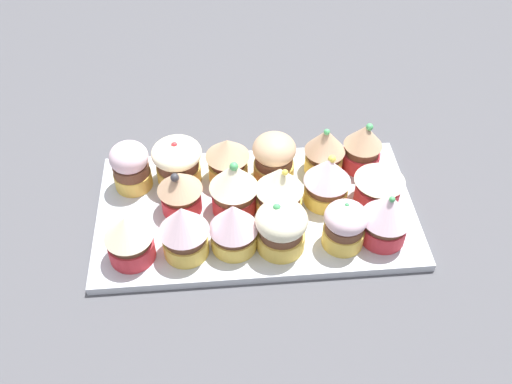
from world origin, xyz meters
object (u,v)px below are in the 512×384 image
cupcake_11 (130,166)px  cupcake_5 (387,217)px  cupcake_3 (281,227)px  cupcake_14 (274,157)px  cupcake_0 (129,237)px  cupcake_16 (363,146)px  cupcake_15 (325,150)px  baking_tray (256,210)px  cupcake_8 (279,190)px  cupcake_13 (228,158)px  cupcake_1 (184,230)px  cupcake_9 (327,180)px  cupcake_4 (345,225)px  cupcake_2 (234,226)px  cupcake_7 (234,185)px  cupcake_10 (379,178)px  cupcake_12 (178,161)px  cupcake_6 (180,190)px

cupcake_11 → cupcake_5: bearing=-21.0°
cupcake_3 → cupcake_14: bearing=88.0°
cupcake_0 → cupcake_16: (31.89, 14.12, 0.09)cm
cupcake_3 → cupcake_15: 15.62cm
baking_tray → cupcake_16: (15.80, 7.09, 4.33)cm
cupcake_8 → cupcake_3: bearing=-94.1°
cupcake_13 → cupcake_15: bearing=2.0°
cupcake_1 → cupcake_8: same height
cupcake_9 → cupcake_14: (-6.58, 5.13, -0.13)cm
cupcake_0 → cupcake_15: 29.73cm
cupcake_4 → cupcake_14: size_ratio=0.92×
cupcake_5 → cupcake_13: bearing=146.1°
cupcake_2 → cupcake_14: bearing=62.6°
cupcake_3 → cupcake_5: bearing=0.9°
cupcake_16 → cupcake_7: bearing=-160.3°
baking_tray → cupcake_4: size_ratio=6.36×
baking_tray → cupcake_0: cupcake_0 is taller
baking_tray → cupcake_1: size_ratio=5.33×
baking_tray → cupcake_5: size_ratio=5.46×
cupcake_0 → cupcake_16: 34.88cm
cupcake_14 → cupcake_15: size_ratio=0.95×
cupcake_13 → cupcake_15: size_ratio=0.91×
cupcake_10 → cupcake_15: bearing=135.3°
cupcake_8 → cupcake_10: cupcake_8 is taller
cupcake_5 → cupcake_16: cupcake_5 is taller
cupcake_1 → cupcake_11: cupcake_1 is taller
cupcake_9 → cupcake_12: size_ratio=1.12×
cupcake_12 → cupcake_6: bearing=-86.1°
baking_tray → cupcake_10: size_ratio=6.07×
cupcake_5 → cupcake_15: cupcake_5 is taller
baking_tray → cupcake_8: (3.00, -0.75, 4.54)cm
cupcake_1 → cupcake_4: (19.88, -0.17, -0.90)cm
cupcake_3 → cupcake_16: (13.25, 13.98, 0.17)cm
baking_tray → cupcake_6: size_ratio=6.07×
cupcake_5 → cupcake_11: size_ratio=1.07×
cupcake_4 → cupcake_13: bearing=136.5°
cupcake_0 → cupcake_6: size_ratio=1.01×
cupcake_7 → cupcake_12: size_ratio=1.20×
cupcake_5 → cupcake_9: (-6.18, 7.34, -0.12)cm
cupcake_1 → cupcake_4: cupcake_1 is taller
cupcake_3 → cupcake_11: bearing=146.7°
cupcake_1 → cupcake_9: cupcake_1 is taller
cupcake_3 → cupcake_9: 10.31cm
baking_tray → cupcake_4: (10.49, -7.03, 3.93)cm
cupcake_11 → cupcake_15: size_ratio=0.95×
cupcake_0 → cupcake_1: 6.73cm
baking_tray → cupcake_14: cupcake_14 is taller
baking_tray → cupcake_6: cupcake_6 is taller
cupcake_4 → cupcake_13: (-13.92, 13.22, 0.35)cm
cupcake_4 → cupcake_13: 19.20cm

